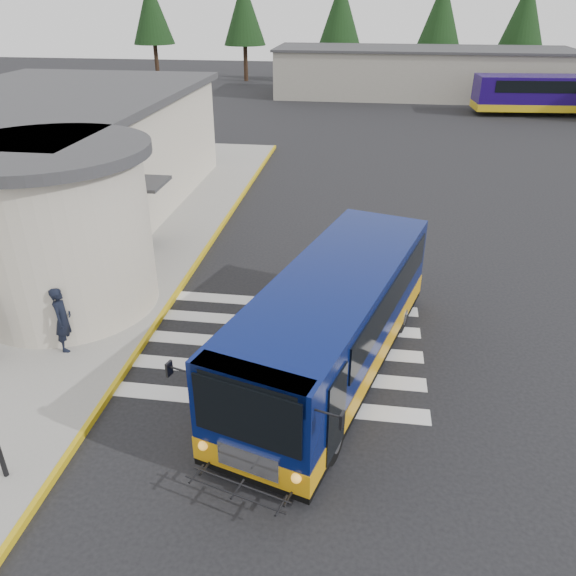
# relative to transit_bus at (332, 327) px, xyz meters

# --- Properties ---
(ground) EXTENTS (140.00, 140.00, 0.00)m
(ground) POSITION_rel_transit_bus_xyz_m (-1.11, 1.67, -1.29)
(ground) COLOR black
(ground) RESTS_ON ground
(sidewalk) EXTENTS (10.00, 34.00, 0.15)m
(sidewalk) POSITION_rel_transit_bus_xyz_m (-10.11, 5.67, -1.22)
(sidewalk) COLOR gray
(sidewalk) RESTS_ON ground
(curb_strip) EXTENTS (0.12, 34.00, 0.16)m
(curb_strip) POSITION_rel_transit_bus_xyz_m (-5.16, 5.67, -1.21)
(curb_strip) COLOR gold
(curb_strip) RESTS_ON ground
(station_building) EXTENTS (12.70, 18.70, 4.80)m
(station_building) POSITION_rel_transit_bus_xyz_m (-11.95, 8.58, 1.27)
(station_building) COLOR beige
(station_building) RESTS_ON ground
(crosswalk) EXTENTS (8.00, 5.35, 0.01)m
(crosswalk) POSITION_rel_transit_bus_xyz_m (-1.61, 0.87, -1.29)
(crosswalk) COLOR silver
(crosswalk) RESTS_ON ground
(depot_building) EXTENTS (26.40, 8.40, 4.20)m
(depot_building) POSITION_rel_transit_bus_xyz_m (4.89, 43.67, 0.81)
(depot_building) COLOR gray
(depot_building) RESTS_ON ground
(tree_line) EXTENTS (58.40, 4.40, 10.00)m
(tree_line) POSITION_rel_transit_bus_xyz_m (5.18, 51.67, 5.48)
(tree_line) COLOR black
(tree_line) RESTS_ON ground
(transit_bus) EXTENTS (5.36, 9.85, 2.70)m
(transit_bus) POSITION_rel_transit_bus_xyz_m (0.00, 0.00, 0.00)
(transit_bus) COLOR #06124D
(transit_bus) RESTS_ON ground
(pedestrian_a) EXTENTS (0.48, 0.69, 1.80)m
(pedestrian_a) POSITION_rel_transit_bus_xyz_m (-6.99, -0.23, -0.24)
(pedestrian_a) COLOR black
(pedestrian_a) RESTS_ON sidewalk
(far_bus_a) EXTENTS (9.93, 3.45, 2.52)m
(far_bus_a) POSITION_rel_transit_bus_xyz_m (13.47, 36.14, 0.34)
(far_bus_a) COLOR #18064D
(far_bus_a) RESTS_ON ground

